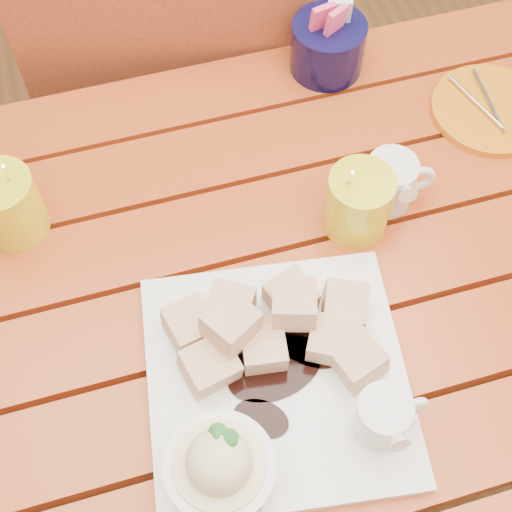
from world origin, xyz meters
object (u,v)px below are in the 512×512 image
object	(u,v)px
table	(270,331)
coffee_mug_left	(5,205)
coffee_mug_right	(360,202)
orange_saucer	(491,110)
chair_far	(176,102)
dessert_plate	(268,391)

from	to	relation	value
table	coffee_mug_left	world-z (taller)	coffee_mug_left
coffee_mug_right	orange_saucer	xyz separation A→B (m)	(0.25, 0.12, -0.04)
coffee_mug_right	chair_far	distance (m)	0.57
coffee_mug_right	orange_saucer	size ratio (longest dim) A/B	0.82
orange_saucer	dessert_plate	bearing A→B (deg)	-143.16
dessert_plate	coffee_mug_left	xyz separation A→B (m)	(-0.24, 0.31, 0.01)
table	orange_saucer	bearing A→B (deg)	26.62
coffee_mug_left	chair_far	xyz separation A→B (m)	(0.27, 0.36, -0.28)
coffee_mug_left	orange_saucer	size ratio (longest dim) A/B	0.83
dessert_plate	chair_far	distance (m)	0.73
coffee_mug_left	orange_saucer	bearing A→B (deg)	8.51
orange_saucer	chair_far	bearing A→B (deg)	138.00
table	dessert_plate	size ratio (longest dim) A/B	3.70
dessert_plate	coffee_mug_right	distance (m)	0.26
table	chair_far	bearing A→B (deg)	91.66
orange_saucer	coffee_mug_left	bearing A→B (deg)	-179.50
table	chair_far	distance (m)	0.56
dessert_plate	table	bearing A→B (deg)	71.36
table	dessert_plate	bearing A→B (deg)	-108.64
table	coffee_mug_left	size ratio (longest dim) A/B	8.68
dessert_plate	coffee_mug_left	bearing A→B (deg)	127.99
coffee_mug_right	dessert_plate	bearing A→B (deg)	-131.89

